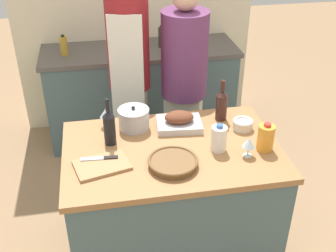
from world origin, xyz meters
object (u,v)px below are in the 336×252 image
(wine_bottle_dark, at_px, (222,104))
(knife_chef, at_px, (101,158))
(stock_pot, at_px, (134,119))
(condiment_bottle_tall, at_px, (161,37))
(wicker_basket, at_px, (173,162))
(wine_glass_right, at_px, (249,143))
(wine_glass_left, at_px, (106,113))
(person_cook_aproned, at_px, (129,70))
(cutting_board, at_px, (102,165))
(milk_jug, at_px, (219,138))
(person_cook_guest, at_px, (184,81))
(juice_jug, at_px, (266,137))
(mixing_bowl, at_px, (243,124))
(condiment_bottle_short, at_px, (64,46))
(roasting_pan, at_px, (179,121))
(wine_bottle_green, at_px, (109,126))

(wine_bottle_dark, bearing_deg, knife_chef, -157.33)
(stock_pot, height_order, condiment_bottle_tall, condiment_bottle_tall)
(wicker_basket, height_order, stock_pot, stock_pot)
(wine_glass_right, bearing_deg, knife_chef, 173.24)
(wine_glass_left, relative_size, person_cook_aproned, 0.07)
(cutting_board, relative_size, wine_glass_right, 2.74)
(milk_jug, bearing_deg, person_cook_guest, 91.15)
(cutting_board, bearing_deg, juice_jug, -0.01)
(wine_glass_left, bearing_deg, wicker_basket, -55.63)
(stock_pot, xyz_separation_m, wine_glass_right, (0.63, -0.44, 0.02))
(condiment_bottle_tall, height_order, person_cook_aproned, person_cook_aproned)
(person_cook_aproned, bearing_deg, knife_chef, -94.03)
(wine_bottle_dark, relative_size, wine_glass_right, 2.28)
(person_cook_aproned, bearing_deg, wine_glass_right, -48.94)
(wicker_basket, distance_m, mixing_bowl, 0.62)
(mixing_bowl, relative_size, knife_chef, 0.62)
(juice_jug, bearing_deg, stock_pot, 152.58)
(cutting_board, height_order, condiment_bottle_tall, condiment_bottle_tall)
(condiment_bottle_tall, height_order, condiment_bottle_short, condiment_bottle_tall)
(milk_jug, relative_size, wine_bottle_dark, 0.61)
(wine_glass_right, bearing_deg, wine_bottle_dark, 94.32)
(wicker_basket, height_order, juice_jug, juice_jug)
(mixing_bowl, xyz_separation_m, person_cook_aproned, (-0.67, 0.76, 0.11))
(wine_bottle_dark, height_order, person_cook_guest, person_cook_guest)
(wicker_basket, xyz_separation_m, knife_chef, (-0.41, 0.12, -0.01))
(wine_glass_right, distance_m, person_cook_aproned, 1.22)
(stock_pot, distance_m, condiment_bottle_short, 1.36)
(mixing_bowl, bearing_deg, wine_glass_right, -103.36)
(roasting_pan, distance_m, person_cook_guest, 0.63)
(person_cook_aproned, distance_m, person_cook_guest, 0.44)
(cutting_board, xyz_separation_m, condiment_bottle_tall, (0.63, 1.71, 0.14))
(wicker_basket, bearing_deg, cutting_board, 170.28)
(juice_jug, bearing_deg, condiment_bottle_tall, 101.68)
(mixing_bowl, distance_m, condiment_bottle_short, 1.85)
(wicker_basket, distance_m, person_cook_guest, 1.06)
(milk_jug, bearing_deg, knife_chef, 179.29)
(knife_chef, bearing_deg, cutting_board, -84.96)
(condiment_bottle_short, distance_m, person_cook_guest, 1.18)
(stock_pot, bearing_deg, knife_chef, -124.80)
(mixing_bowl, height_order, condiment_bottle_tall, condiment_bottle_tall)
(wicker_basket, relative_size, knife_chef, 1.33)
(stock_pot, height_order, wine_bottle_green, wine_bottle_green)
(knife_chef, xyz_separation_m, condiment_bottle_short, (-0.24, 1.61, 0.12))
(juice_jug, relative_size, person_cook_guest, 0.11)
(milk_jug, relative_size, knife_chef, 0.80)
(stock_pot, bearing_deg, wine_bottle_green, -136.48)
(mixing_bowl, distance_m, wine_glass_left, 0.91)
(wine_bottle_dark, height_order, knife_chef, wine_bottle_dark)
(knife_chef, height_order, condiment_bottle_tall, condiment_bottle_tall)
(condiment_bottle_short, bearing_deg, wicker_basket, -69.45)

